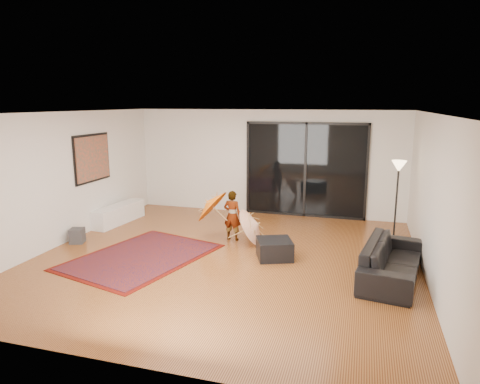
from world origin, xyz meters
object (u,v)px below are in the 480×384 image
at_px(child, 232,215).
at_px(sofa, 392,260).
at_px(media_console, 119,214).
at_px(ottoman, 274,249).

bearing_deg(child, sofa, 164.76).
bearing_deg(media_console, child, -2.93).
xyz_separation_m(media_console, sofa, (6.20, -1.67, 0.09)).
distance_m(ottoman, child, 1.42).
bearing_deg(ottoman, sofa, -9.97).
distance_m(sofa, ottoman, 2.10).
relative_size(sofa, ottoman, 3.37).
bearing_deg(ottoman, media_console, 162.42).
xyz_separation_m(media_console, child, (3.05, -0.48, 0.31)).
relative_size(media_console, ottoman, 2.53).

